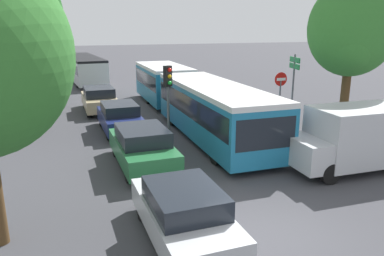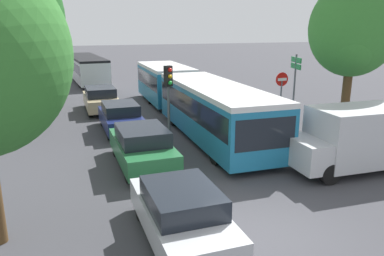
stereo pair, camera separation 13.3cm
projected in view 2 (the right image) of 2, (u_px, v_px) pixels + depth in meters
name	position (u px, v px, depth m)	size (l,w,h in m)	color
ground_plane	(266.00, 234.00, 9.41)	(200.00, 200.00, 0.00)	#3D3D42
articulated_bus	(189.00, 95.00, 20.32)	(3.09, 17.16, 2.54)	teal
city_bus_rear	(86.00, 67.00, 34.98)	(3.12, 11.10, 2.36)	silver
queued_car_silver	(181.00, 213.00, 8.97)	(1.74, 4.06, 1.41)	#B7BABF
queued_car_green	(142.00, 146.00, 13.83)	(1.85, 4.32, 1.50)	#236638
queued_car_navy	(121.00, 117.00, 18.46)	(1.76, 4.12, 1.43)	navy
queued_car_tan	(101.00, 99.00, 22.85)	(1.84, 4.31, 1.50)	tan
white_van	(362.00, 137.00, 13.35)	(5.08, 2.18, 2.31)	#B7BABF
traffic_light	(169.00, 86.00, 16.42)	(0.38, 0.40, 3.40)	#56595E
no_entry_sign	(281.00, 91.00, 18.98)	(0.70, 0.08, 2.82)	#56595E
direction_sign_post	(295.00, 74.00, 20.34)	(0.41, 1.37, 3.60)	#56595E
tree_left_mid	(9.00, 17.00, 16.87)	(4.87, 4.87, 8.31)	#51381E
tree_left_far	(22.00, 40.00, 23.76)	(4.57, 4.57, 6.63)	#51381E
tree_right_near	(353.00, 31.00, 16.26)	(3.81, 3.81, 7.06)	#51381E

